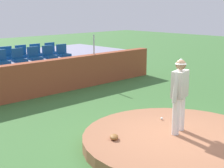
# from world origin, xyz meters

# --- Properties ---
(ground_plane) EXTENTS (60.00, 60.00, 0.00)m
(ground_plane) POSITION_xyz_m (0.00, 0.00, 0.00)
(ground_plane) COLOR #3C6F34
(pitchers_mound) EXTENTS (4.55, 4.55, 0.27)m
(pitchers_mound) POSITION_xyz_m (0.00, 0.00, 0.14)
(pitchers_mound) COLOR #A26747
(pitchers_mound) RESTS_ON ground_plane
(pitcher) EXTENTS (0.80, 0.38, 1.83)m
(pitcher) POSITION_xyz_m (0.20, 0.13, 1.33)
(pitcher) COLOR silver
(pitcher) RESTS_ON pitchers_mound
(baseball) EXTENTS (0.07, 0.07, 0.07)m
(baseball) POSITION_xyz_m (0.66, 0.97, 0.31)
(baseball) COLOR white
(baseball) RESTS_ON pitchers_mound
(fielding_glove) EXTENTS (0.35, 0.36, 0.11)m
(fielding_glove) POSITION_xyz_m (-1.25, 0.89, 0.33)
(fielding_glove) COLOR brown
(fielding_glove) RESTS_ON pitchers_mound
(brick_barrier) EXTENTS (12.47, 0.40, 1.31)m
(brick_barrier) POSITION_xyz_m (0.00, 6.40, 0.66)
(brick_barrier) COLOR #98472B
(brick_barrier) RESTS_ON ground_plane
(fence_post_right) EXTENTS (0.06, 0.06, 0.83)m
(fence_post_right) POSITION_xyz_m (2.99, 6.40, 1.73)
(fence_post_right) COLOR silver
(fence_post_right) RESTS_ON brick_barrier
(bleacher_platform) EXTENTS (11.46, 3.88, 1.22)m
(bleacher_platform) POSITION_xyz_m (0.00, 8.83, 0.61)
(bleacher_platform) COLOR gray
(bleacher_platform) RESTS_ON ground_plane
(stadium_chair_2) EXTENTS (0.48, 0.44, 0.50)m
(stadium_chair_2) POSITION_xyz_m (-0.70, 7.43, 1.38)
(stadium_chair_2) COLOR navy
(stadium_chair_2) RESTS_ON bleacher_platform
(stadium_chair_3) EXTENTS (0.48, 0.44, 0.50)m
(stadium_chair_3) POSITION_xyz_m (0.02, 7.43, 1.38)
(stadium_chair_3) COLOR navy
(stadium_chair_3) RESTS_ON bleacher_platform
(stadium_chair_4) EXTENTS (0.48, 0.44, 0.50)m
(stadium_chair_4) POSITION_xyz_m (0.72, 7.44, 1.38)
(stadium_chair_4) COLOR navy
(stadium_chair_4) RESTS_ON bleacher_platform
(stadium_chair_5) EXTENTS (0.48, 0.44, 0.50)m
(stadium_chair_5) POSITION_xyz_m (1.41, 7.42, 1.38)
(stadium_chair_5) COLOR navy
(stadium_chair_5) RESTS_ON bleacher_platform
(stadium_chair_6) EXTENTS (0.48, 0.44, 0.50)m
(stadium_chair_6) POSITION_xyz_m (2.12, 7.43, 1.38)
(stadium_chair_6) COLOR navy
(stadium_chair_6) RESTS_ON bleacher_platform
(stadium_chair_10) EXTENTS (0.48, 0.44, 0.50)m
(stadium_chair_10) POSITION_xyz_m (-0.00, 8.29, 1.38)
(stadium_chair_10) COLOR navy
(stadium_chair_10) RESTS_ON bleacher_platform
(stadium_chair_11) EXTENTS (0.48, 0.44, 0.50)m
(stadium_chair_11) POSITION_xyz_m (0.69, 8.34, 1.38)
(stadium_chair_11) COLOR navy
(stadium_chair_11) RESTS_ON bleacher_platform
(stadium_chair_12) EXTENTS (0.48, 0.44, 0.50)m
(stadium_chair_12) POSITION_xyz_m (1.37, 8.34, 1.38)
(stadium_chair_12) COLOR navy
(stadium_chair_12) RESTS_ON bleacher_platform
(stadium_chair_13) EXTENTS (0.48, 0.44, 0.50)m
(stadium_chair_13) POSITION_xyz_m (2.13, 8.33, 1.38)
(stadium_chair_13) COLOR navy
(stadium_chair_13) RESTS_ON bleacher_platform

